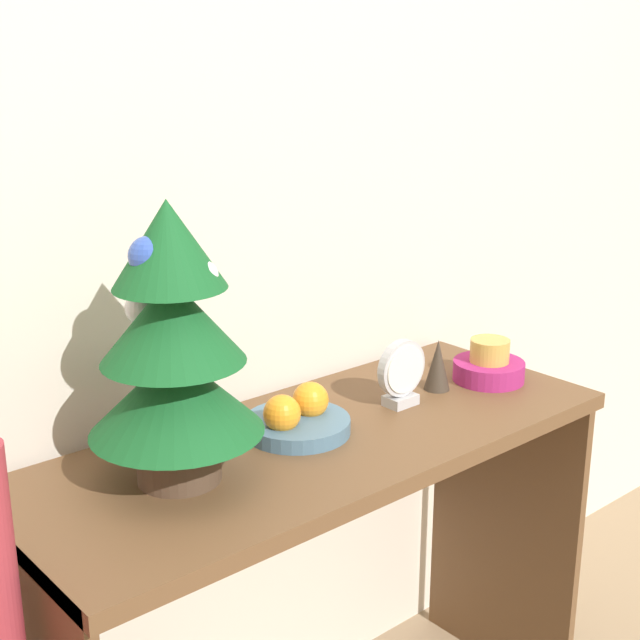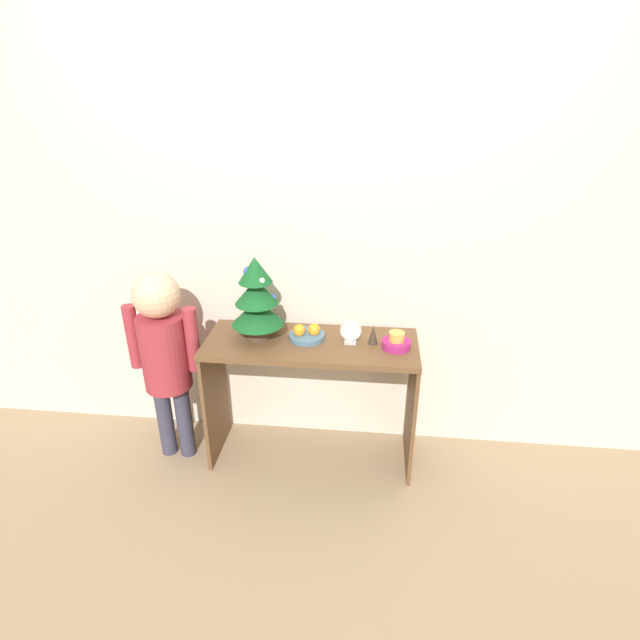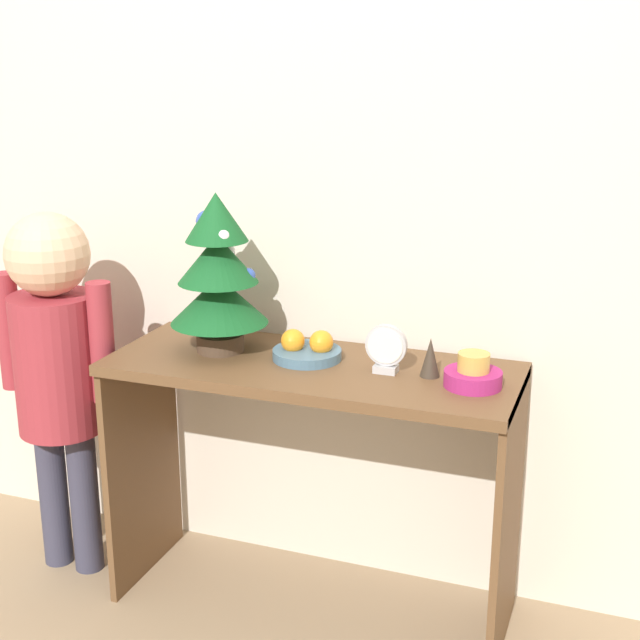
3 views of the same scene
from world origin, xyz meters
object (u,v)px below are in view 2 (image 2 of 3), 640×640
(mini_tree, at_px, (257,299))
(singing_bowl, at_px, (396,342))
(fruit_bowl, at_px, (307,334))
(figurine, at_px, (373,334))
(child_figure, at_px, (164,346))
(desk_clock, at_px, (351,332))

(mini_tree, height_order, singing_bowl, mini_tree)
(fruit_bowl, distance_m, singing_bowl, 0.46)
(figurine, height_order, child_figure, child_figure)
(mini_tree, distance_m, desk_clock, 0.51)
(desk_clock, bearing_deg, figurine, 6.03)
(mini_tree, relative_size, desk_clock, 3.42)
(mini_tree, xyz_separation_m, child_figure, (-0.49, -0.08, -0.26))
(mini_tree, height_order, fruit_bowl, mini_tree)
(child_figure, bearing_deg, singing_bowl, 2.13)
(mini_tree, relative_size, fruit_bowl, 2.36)
(desk_clock, bearing_deg, child_figure, -176.04)
(singing_bowl, distance_m, child_figure, 1.21)
(figurine, bearing_deg, child_figure, -175.83)
(mini_tree, distance_m, fruit_bowl, 0.32)
(figurine, distance_m, child_figure, 1.09)
(desk_clock, xyz_separation_m, figurine, (0.11, 0.01, -0.01))
(fruit_bowl, height_order, singing_bowl, singing_bowl)
(singing_bowl, bearing_deg, child_figure, -177.87)
(child_figure, bearing_deg, figurine, 4.17)
(desk_clock, relative_size, child_figure, 0.12)
(mini_tree, bearing_deg, figurine, -0.16)
(mini_tree, bearing_deg, fruit_bowl, 3.71)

